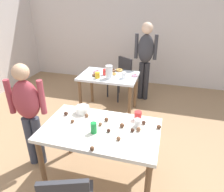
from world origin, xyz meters
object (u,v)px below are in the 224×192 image
object	(u,v)px
dining_table_far	(109,81)
chair_far_table	(121,76)
person_adult_far	(145,55)
dining_table_near	(101,135)
soda_can	(94,128)
pitcher_far	(109,72)
person_girl_near	(28,109)
mixing_bowl	(83,110)

from	to	relation	value
dining_table_far	chair_far_table	size ratio (longest dim) A/B	1.19
person_adult_far	dining_table_near	bearing A→B (deg)	-94.03
person_adult_far	soda_can	xyz separation A→B (m)	(-0.21, -2.44, -0.16)
dining_table_far	pitcher_far	bearing A→B (deg)	-71.16
person_girl_near	mixing_bowl	distance (m)	0.65
soda_can	dining_table_far	bearing A→B (deg)	101.44
chair_far_table	mixing_bowl	world-z (taller)	chair_far_table
person_adult_far	dining_table_far	bearing A→B (deg)	-127.24
soda_can	chair_far_table	bearing A→B (deg)	96.47
person_adult_far	mixing_bowl	world-z (taller)	person_adult_far
dining_table_near	person_girl_near	world-z (taller)	person_girl_near
dining_table_near	person_girl_near	bearing A→B (deg)	177.97
person_adult_far	soda_can	bearing A→B (deg)	-94.80
pitcher_far	dining_table_far	bearing A→B (deg)	108.84
person_adult_far	pitcher_far	distance (m)	1.01
chair_far_table	person_girl_near	size ratio (longest dim) A/B	0.62
dining_table_near	person_girl_near	xyz separation A→B (m)	(-0.92, 0.03, 0.17)
pitcher_far	soda_can	bearing A→B (deg)	-79.29
dining_table_far	mixing_bowl	size ratio (longest dim) A/B	6.23
chair_far_table	dining_table_far	bearing A→B (deg)	-96.03
dining_table_near	pitcher_far	world-z (taller)	pitcher_far
dining_table_far	person_adult_far	size ratio (longest dim) A/B	0.65
dining_table_near	soda_can	world-z (taller)	soda_can
soda_can	dining_table_near	bearing A→B (deg)	66.93
dining_table_far	dining_table_near	bearing A→B (deg)	-76.58
dining_table_near	soda_can	distance (m)	0.19
mixing_bowl	dining_table_far	bearing A→B (deg)	93.04
dining_table_near	person_adult_far	distance (m)	2.37
person_girl_near	pitcher_far	bearing A→B (deg)	67.91
dining_table_far	person_girl_near	xyz separation A→B (m)	(-0.53, -1.59, 0.19)
person_adult_far	mixing_bowl	bearing A→B (deg)	-102.88
dining_table_near	dining_table_far	bearing A→B (deg)	103.42
dining_table_far	pitcher_far	xyz separation A→B (m)	(0.05, -0.15, 0.23)
mixing_bowl	soda_can	bearing A→B (deg)	-51.55
chair_far_table	mixing_bowl	size ratio (longest dim) A/B	5.24
soda_can	person_girl_near	bearing A→B (deg)	171.84
soda_can	pitcher_far	world-z (taller)	pitcher_far
chair_far_table	soda_can	distance (m)	2.45
dining_table_near	person_adult_far	size ratio (longest dim) A/B	0.80
mixing_bowl	soda_can	distance (m)	0.44
dining_table_far	person_girl_near	distance (m)	1.69
mixing_bowl	dining_table_near	bearing A→B (deg)	-38.69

